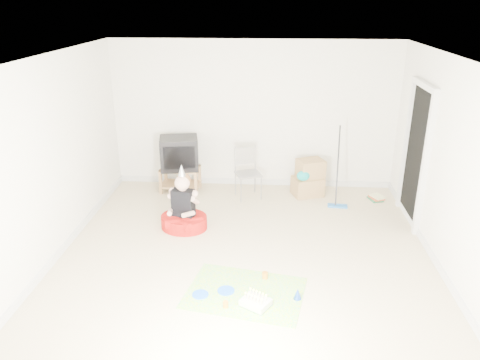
# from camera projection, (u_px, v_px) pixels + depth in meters

# --- Properties ---
(ground) EXTENTS (5.00, 5.00, 0.00)m
(ground) POSITION_uv_depth(u_px,v_px,m) (245.00, 252.00, 6.38)
(ground) COLOR beige
(ground) RESTS_ON ground
(doorway_recess) EXTENTS (0.02, 0.90, 2.05)m
(doorway_recess) POSITION_uv_depth(u_px,v_px,m) (416.00, 157.00, 6.96)
(doorway_recess) COLOR black
(doorway_recess) RESTS_ON ground
(tv_stand) EXTENTS (0.70, 0.45, 0.43)m
(tv_stand) POSITION_uv_depth(u_px,v_px,m) (180.00, 177.00, 8.31)
(tv_stand) COLOR #A5794A
(tv_stand) RESTS_ON ground
(crt_tv) EXTENTS (0.74, 0.65, 0.56)m
(crt_tv) POSITION_uv_depth(u_px,v_px,m) (179.00, 153.00, 8.15)
(crt_tv) COLOR black
(crt_tv) RESTS_ON tv_stand
(folding_chair) EXTENTS (0.51, 0.49, 0.88)m
(folding_chair) POSITION_uv_depth(u_px,v_px,m) (248.00, 174.00, 7.97)
(folding_chair) COLOR #99999F
(folding_chair) RESTS_ON ground
(cardboard_boxes) EXTENTS (0.60, 0.55, 0.63)m
(cardboard_boxes) POSITION_uv_depth(u_px,v_px,m) (308.00, 178.00, 8.12)
(cardboard_boxes) COLOR #AB8553
(cardboard_boxes) RESTS_ON ground
(floor_mop) EXTENTS (0.33, 0.43, 1.29)m
(floor_mop) POSITION_uv_depth(u_px,v_px,m) (339.00, 192.00, 7.66)
(floor_mop) COLOR blue
(floor_mop) RESTS_ON ground
(book_pile) EXTENTS (0.26, 0.30, 0.08)m
(book_pile) POSITION_uv_depth(u_px,v_px,m) (376.00, 198.00, 8.01)
(book_pile) COLOR #246E46
(book_pile) RESTS_ON ground
(seated_woman) EXTENTS (0.84, 0.84, 1.01)m
(seated_woman) POSITION_uv_depth(u_px,v_px,m) (184.00, 214.00, 6.98)
(seated_woman) COLOR #B51510
(seated_woman) RESTS_ON ground
(party_mat) EXTENTS (1.51, 1.22, 0.01)m
(party_mat) POSITION_uv_depth(u_px,v_px,m) (245.00, 293.00, 5.51)
(party_mat) COLOR #E12F80
(party_mat) RESTS_ON ground
(birthday_cake) EXTENTS (0.38, 0.36, 0.15)m
(birthday_cake) POSITION_uv_depth(u_px,v_px,m) (256.00, 303.00, 5.26)
(birthday_cake) COLOR silver
(birthday_cake) RESTS_ON party_mat
(blue_plate_near) EXTENTS (0.23, 0.23, 0.01)m
(blue_plate_near) POSITION_uv_depth(u_px,v_px,m) (226.00, 291.00, 5.53)
(blue_plate_near) COLOR blue
(blue_plate_near) RESTS_ON party_mat
(blue_plate_far) EXTENTS (0.19, 0.19, 0.01)m
(blue_plate_far) POSITION_uv_depth(u_px,v_px,m) (200.00, 294.00, 5.46)
(blue_plate_far) COLOR blue
(blue_plate_far) RESTS_ON party_mat
(orange_cup_near) EXTENTS (0.09, 0.09, 0.08)m
(orange_cup_near) POSITION_uv_depth(u_px,v_px,m) (265.00, 275.00, 5.77)
(orange_cup_near) COLOR orange
(orange_cup_near) RESTS_ON party_mat
(orange_cup_far) EXTENTS (0.08, 0.08, 0.07)m
(orange_cup_far) POSITION_uv_depth(u_px,v_px,m) (226.00, 304.00, 5.23)
(orange_cup_far) COLOR orange
(orange_cup_far) RESTS_ON party_mat
(blue_party_hat) EXTENTS (0.12, 0.12, 0.14)m
(blue_party_hat) POSITION_uv_depth(u_px,v_px,m) (298.00, 294.00, 5.37)
(blue_party_hat) COLOR blue
(blue_party_hat) RESTS_ON party_mat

